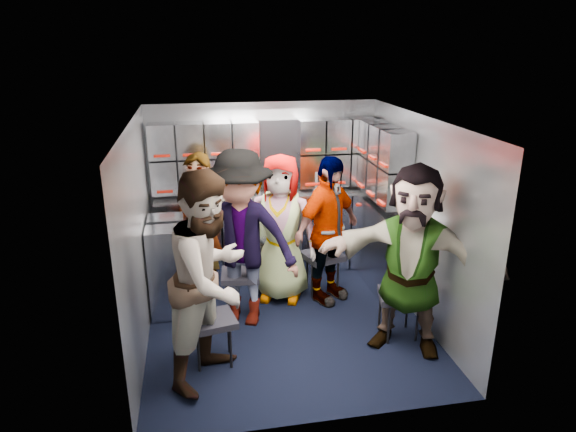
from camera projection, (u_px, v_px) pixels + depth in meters
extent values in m
plane|color=black|center=(286.00, 322.00, 5.38)|extent=(3.00, 3.00, 0.00)
cube|color=#91979E|center=(264.00, 187.00, 6.42)|extent=(2.80, 0.04, 2.10)
cube|color=#91979E|center=(139.00, 238.00, 4.79)|extent=(0.04, 3.00, 2.10)
cube|color=#91979E|center=(420.00, 220.00, 5.27)|extent=(0.04, 3.00, 2.10)
cube|color=silver|center=(286.00, 121.00, 4.69)|extent=(2.80, 3.00, 0.02)
cube|color=#A5AAB6|center=(267.00, 234.00, 6.41)|extent=(2.68, 0.38, 0.99)
cube|color=#A5AAB6|center=(168.00, 266.00, 5.53)|extent=(0.38, 0.76, 0.99)
cube|color=#ADB0B4|center=(267.00, 194.00, 6.24)|extent=(2.68, 0.42, 0.03)
cube|color=#A5AAB6|center=(266.00, 155.00, 6.14)|extent=(2.68, 0.28, 0.82)
cube|color=#A5AAB6|center=(384.00, 163.00, 5.75)|extent=(0.28, 1.00, 0.82)
cube|color=#A5AAB6|center=(382.00, 248.00, 5.99)|extent=(0.28, 1.20, 1.00)
cube|color=#971005|center=(269.00, 210.00, 6.10)|extent=(2.60, 0.02, 0.03)
cube|color=black|center=(213.00, 321.00, 4.59)|extent=(0.45, 0.44, 0.06)
cylinder|color=black|center=(198.00, 351.00, 4.53)|extent=(0.02, 0.02, 0.41)
cylinder|color=black|center=(231.00, 348.00, 4.57)|extent=(0.02, 0.02, 0.41)
cylinder|color=black|center=(198.00, 336.00, 4.75)|extent=(0.02, 0.02, 0.41)
cylinder|color=black|center=(229.00, 333.00, 4.80)|extent=(0.02, 0.02, 0.41)
cube|color=black|center=(240.00, 275.00, 5.44)|extent=(0.43, 0.42, 0.06)
cylinder|color=black|center=(228.00, 301.00, 5.37)|extent=(0.03, 0.03, 0.42)
cylinder|color=black|center=(256.00, 299.00, 5.42)|extent=(0.03, 0.03, 0.42)
cylinder|color=black|center=(227.00, 290.00, 5.61)|extent=(0.03, 0.03, 0.42)
cylinder|color=black|center=(253.00, 288.00, 5.66)|extent=(0.03, 0.03, 0.42)
cube|color=black|center=(278.00, 260.00, 5.96)|extent=(0.44, 0.43, 0.05)
cylinder|color=black|center=(269.00, 280.00, 5.91)|extent=(0.02, 0.02, 0.36)
cylinder|color=black|center=(290.00, 278.00, 5.95)|extent=(0.02, 0.02, 0.36)
cylinder|color=black|center=(266.00, 272.00, 6.11)|extent=(0.02, 0.02, 0.36)
cylinder|color=black|center=(287.00, 270.00, 6.15)|extent=(0.02, 0.02, 0.36)
cube|color=black|center=(323.00, 256.00, 5.89)|extent=(0.50, 0.49, 0.06)
cylinder|color=black|center=(312.00, 280.00, 5.82)|extent=(0.03, 0.03, 0.43)
cylinder|color=black|center=(338.00, 278.00, 5.87)|extent=(0.03, 0.03, 0.43)
cylinder|color=black|center=(307.00, 271.00, 6.06)|extent=(0.03, 0.03, 0.43)
cylinder|color=black|center=(332.00, 269.00, 6.11)|extent=(0.03, 0.03, 0.43)
cube|color=black|center=(400.00, 296.00, 5.00)|extent=(0.47, 0.46, 0.06)
cylinder|color=black|center=(389.00, 325.00, 4.94)|extent=(0.02, 0.02, 0.42)
cylinder|color=black|center=(417.00, 322.00, 4.99)|extent=(0.02, 0.02, 0.42)
cylinder|color=black|center=(380.00, 312.00, 5.17)|extent=(0.02, 0.02, 0.42)
cylinder|color=black|center=(407.00, 309.00, 5.22)|extent=(0.02, 0.02, 0.42)
imported|color=black|center=(200.00, 225.00, 5.81)|extent=(0.71, 0.66, 1.64)
imported|color=black|center=(211.00, 278.00, 4.26)|extent=(1.10, 1.15, 1.86)
imported|color=black|center=(241.00, 240.00, 5.11)|extent=(1.35, 1.06, 1.83)
imported|color=black|center=(281.00, 229.00, 5.65)|extent=(0.94, 0.77, 1.66)
imported|color=black|center=(328.00, 231.00, 5.59)|extent=(1.03, 0.89, 1.66)
imported|color=black|center=(411.00, 260.00, 4.68)|extent=(1.70, 1.33, 1.80)
cylinder|color=white|center=(185.00, 188.00, 5.98)|extent=(0.07, 0.07, 0.26)
cylinder|color=white|center=(217.00, 187.00, 6.05)|extent=(0.06, 0.06, 0.24)
cylinder|color=white|center=(316.00, 182.00, 6.25)|extent=(0.07, 0.07, 0.26)
cylinder|color=tan|center=(225.00, 192.00, 6.07)|extent=(0.08, 0.08, 0.11)
cylinder|color=tan|center=(325.00, 187.00, 6.28)|extent=(0.08, 0.08, 0.11)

